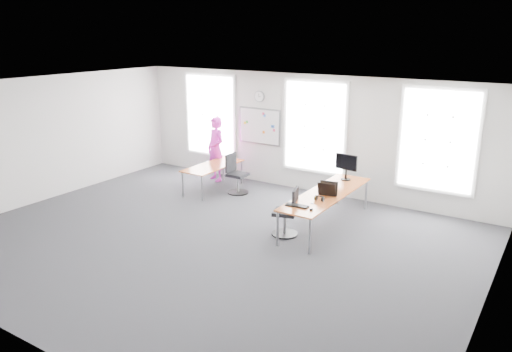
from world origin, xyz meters
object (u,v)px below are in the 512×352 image
Objects in this scene: chair_left at (236,176)px; headphones at (319,198)px; desk_left at (213,167)px; desk_right at (327,195)px; person at (216,149)px; chair_right at (288,215)px; keyboard at (297,206)px; monitor at (346,165)px.

chair_left is 5.30× the size of headphones.
desk_left is 3.85m from headphones.
chair_left is (0.63, 0.13, -0.17)m from desk_left.
desk_right is 3.61m from desk_left.
desk_right is at bearing 80.79° from headphones.
person is at bearing 122.18° from desk_left.
chair_right is 0.48m from keyboard.
monitor reaches higher than desk_right.
headphones is at bearing -78.28° from monitor.
desk_right is 4.29m from person.
chair_right is at bearing -166.01° from headphones.
desk_left is 0.66m from chair_left.
desk_left is 3.56m from monitor.
person reaches higher than monitor.
headphones is at bearing 105.30° from chair_right.
chair_left is at bearing -7.62° from person.
monitor is (0.10, 2.17, 0.35)m from keyboard.
keyboard is 2.37× the size of headphones.
headphones is at bearing -3.98° from person.
person is 4.65m from keyboard.
chair_right reaches higher than desk_right.
person is 4.01m from monitor.
monitor reaches higher than desk_left.
keyboard reaches higher than desk_left.
person is 4.58m from headphones.
monitor is (3.99, -0.37, 0.22)m from person.
chair_right reaches higher than keyboard.
chair_right reaches higher than desk_left.
monitor is at bearing 151.57° from chair_right.
chair_left is 2.97m from monitor.
desk_left is 1.83× the size of chair_right.
desk_left is at bearing 142.70° from headphones.
desk_left is 3.85m from keyboard.
chair_right is at bearing -94.07° from monitor.
monitor is at bearing -85.42° from chair_left.
desk_right is at bearing 2.20° from person.
keyboard is at bearing -85.09° from monitor.
person is (-3.59, 2.35, 0.45)m from chair_right.
headphones is at bearing -80.98° from desk_right.
desk_right is at bearing 76.49° from keyboard.
headphones is 0.32× the size of monitor.
keyboard is (-0.13, -1.08, 0.06)m from desk_right.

